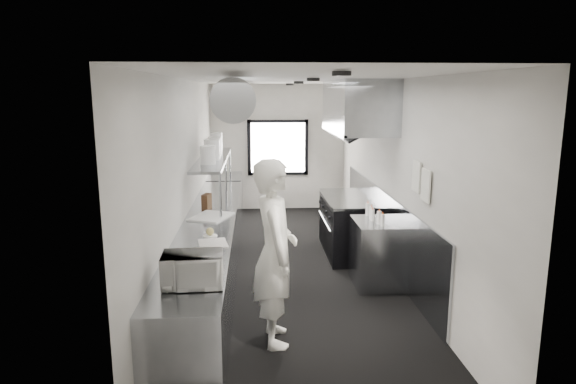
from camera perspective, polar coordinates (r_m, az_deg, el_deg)
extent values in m
cube|color=black|center=(7.63, 0.30, -8.73)|extent=(3.00, 8.00, 0.01)
cube|color=silver|center=(7.17, 0.32, 12.78)|extent=(3.00, 8.00, 0.01)
cube|color=silver|center=(11.23, -1.17, 5.11)|extent=(3.00, 0.02, 2.80)
cube|color=silver|center=(3.42, 5.21, -9.63)|extent=(3.00, 0.02, 2.80)
cube|color=silver|center=(7.32, -11.49, 1.52)|extent=(0.02, 8.00, 2.80)
cube|color=silver|center=(7.53, 11.77, 1.78)|extent=(0.02, 8.00, 2.80)
cube|color=#8F959C|center=(7.99, 10.82, -3.88)|extent=(0.03, 5.50, 1.10)
cylinder|color=gray|center=(7.55, -5.30, 10.77)|extent=(0.40, 6.40, 0.40)
cube|color=silver|center=(11.19, -1.16, 5.09)|extent=(1.20, 0.03, 1.10)
cube|color=black|center=(11.16, -1.17, 8.03)|extent=(1.36, 0.03, 0.08)
cube|color=black|center=(11.29, -1.15, 2.20)|extent=(1.36, 0.03, 0.08)
cube|color=black|center=(11.20, -4.45, 5.06)|extent=(0.08, 0.03, 1.25)
cube|color=black|center=(11.26, 2.11, 5.12)|extent=(0.08, 0.03, 1.25)
cube|color=#8F959C|center=(8.02, 7.93, 9.67)|extent=(0.80, 2.20, 0.80)
cube|color=#8F959C|center=(7.97, 5.15, 6.91)|extent=(0.05, 2.20, 0.05)
cube|color=black|center=(8.02, 7.29, 7.25)|extent=(0.50, 2.10, 0.28)
cube|color=#8F959C|center=(7.02, -8.86, -6.79)|extent=(0.70, 6.00, 0.90)
cube|color=#8F959C|center=(8.25, -8.56, 3.77)|extent=(0.45, 3.00, 0.04)
cylinder|color=#8F959C|center=(6.91, -7.75, -0.45)|extent=(0.04, 0.04, 0.66)
cylinder|color=#8F959C|center=(8.28, -7.11, 1.53)|extent=(0.04, 0.04, 0.66)
cylinder|color=#8F959C|center=(9.67, -6.66, 2.94)|extent=(0.04, 0.04, 0.66)
cube|color=black|center=(8.30, 7.22, -3.91)|extent=(0.85, 1.60, 0.90)
cube|color=#8F959C|center=(8.18, 7.30, -0.74)|extent=(0.85, 1.60, 0.04)
cube|color=#8F959C|center=(8.23, 4.41, -3.98)|extent=(0.03, 1.55, 0.80)
cylinder|color=#8F959C|center=(8.20, 4.21, -3.31)|extent=(0.03, 1.30, 0.03)
cube|color=#8F959C|center=(7.01, 10.21, -6.88)|extent=(0.65, 0.80, 0.90)
cube|color=#8F959C|center=(10.60, -7.17, -0.56)|extent=(0.70, 1.20, 0.90)
cube|color=white|center=(6.36, 14.45, 1.75)|extent=(0.02, 0.28, 0.38)
cube|color=white|center=(6.04, 15.46, 0.72)|extent=(0.02, 0.28, 0.38)
imported|color=white|center=(5.22, -1.50, -6.93)|extent=(0.53, 0.75, 1.97)
imported|color=white|center=(4.63, -10.86, -8.70)|extent=(0.52, 0.40, 0.30)
cylinder|color=#A5B1A3|center=(5.13, -12.50, -7.98)|extent=(0.14, 0.14, 0.09)
cylinder|color=#A5B1A3|center=(4.90, -12.64, -8.96)|extent=(0.14, 0.14, 0.09)
cube|color=silver|center=(5.85, -8.58, -5.83)|extent=(0.39, 0.45, 0.01)
cylinder|color=white|center=(6.15, -8.89, -4.98)|extent=(0.22, 0.22, 0.01)
sphere|color=tan|center=(6.13, -8.91, -4.48)|extent=(0.10, 0.10, 0.10)
cube|color=silver|center=(7.08, -8.78, -2.77)|extent=(0.65, 0.74, 0.02)
cube|color=#4D331B|center=(7.57, -9.28, -1.07)|extent=(0.14, 0.22, 0.23)
cylinder|color=white|center=(7.49, -9.13, 4.20)|extent=(0.26, 0.26, 0.28)
cylinder|color=white|center=(7.95, -8.67, 4.82)|extent=(0.30, 0.30, 0.33)
cylinder|color=white|center=(8.44, -8.36, 5.16)|extent=(0.23, 0.23, 0.31)
cylinder|color=white|center=(9.05, -8.19, 5.65)|extent=(0.29, 0.29, 0.34)
cylinder|color=silver|center=(6.62, 10.75, -3.20)|extent=(0.06, 0.06, 0.16)
cylinder|color=silver|center=(6.72, 10.36, -2.90)|extent=(0.07, 0.07, 0.18)
cylinder|color=silver|center=(6.87, 9.62, -2.62)|extent=(0.07, 0.07, 0.16)
cylinder|color=silver|center=(6.98, 9.48, -2.35)|extent=(0.06, 0.06, 0.17)
cylinder|color=silver|center=(7.16, 9.09, -1.96)|extent=(0.07, 0.07, 0.18)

